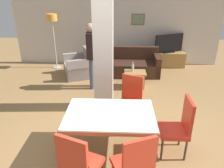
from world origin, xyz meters
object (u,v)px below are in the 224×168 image
at_px(coffee_table, 135,79).
at_px(tv_stand, 167,59).
at_px(dining_chair_head_right, 179,125).
at_px(armchair, 80,67).
at_px(standing_person, 91,52).
at_px(dining_chair_near_left, 78,163).
at_px(bottle, 133,68).
at_px(dining_chair_near_right, 134,164).
at_px(sofa, 131,65).
at_px(dining_chair_far_right, 130,99).
at_px(floor_lamp, 52,23).
at_px(tv_screen, 169,44).
at_px(dining_table, 110,121).

xyz_separation_m(coffee_table, tv_stand, (1.24, 1.82, 0.02)).
bearing_deg(dining_chair_head_right, armchair, 32.84).
height_order(dining_chair_head_right, standing_person, standing_person).
bearing_deg(dining_chair_near_left, dining_chair_head_right, 52.92).
bearing_deg(bottle, coffee_table, -44.41).
distance_m(dining_chair_near_left, armchair, 4.45).
height_order(dining_chair_near_right, bottle, dining_chair_near_right).
relative_size(sofa, tv_stand, 1.47).
relative_size(dining_chair_near_left, dining_chair_far_right, 1.00).
relative_size(armchair, tv_stand, 0.98).
bearing_deg(dining_chair_far_right, dining_chair_head_right, 153.37).
bearing_deg(coffee_table, floor_lamp, 149.44).
bearing_deg(standing_person, coffee_table, 90.00).
bearing_deg(dining_chair_near_left, sofa, 101.25).
bearing_deg(dining_chair_near_left, floor_lamp, 130.67).
xyz_separation_m(dining_chair_near_left, tv_screen, (2.17, 5.38, 0.28)).
relative_size(tv_stand, floor_lamp, 0.65).
bearing_deg(tv_stand, standing_person, -142.25).
relative_size(coffee_table, tv_screen, 0.59).
bearing_deg(bottle, dining_chair_head_right, -77.01).
bearing_deg(standing_person, dining_chair_head_right, 30.97).
bearing_deg(dining_chair_far_right, dining_chair_near_right, 112.25).
bearing_deg(tv_screen, dining_chair_far_right, 44.00).
distance_m(dining_chair_head_right, standing_person, 3.17).
xyz_separation_m(armchair, standing_person, (0.49, -0.88, 0.74)).
xyz_separation_m(dining_table, bottle, (0.50, 2.73, -0.03)).
distance_m(coffee_table, floor_lamp, 3.36).
height_order(dining_chair_far_right, tv_screen, tv_screen).
relative_size(dining_chair_head_right, dining_chair_far_right, 1.00).
distance_m(dining_chair_head_right, floor_lamp, 5.42).
relative_size(dining_chair_head_right, sofa, 0.58).
height_order(armchair, tv_screen, tv_screen).
distance_m(coffee_table, standing_person, 1.44).
xyz_separation_m(dining_chair_near_right, tv_screen, (1.45, 5.36, 0.28)).
bearing_deg(floor_lamp, bottle, -30.12).
bearing_deg(dining_chair_near_left, dining_chair_near_right, 22.84).
xyz_separation_m(dining_chair_head_right, standing_person, (-1.76, 2.59, 0.49)).
distance_m(dining_chair_near_right, sofa, 4.60).
bearing_deg(dining_chair_far_right, coffee_table, -74.35).
relative_size(coffee_table, floor_lamp, 0.33).
height_order(dining_chair_near_right, dining_chair_head_right, same).
relative_size(dining_chair_near_right, tv_stand, 0.86).
height_order(dining_table, dining_chair_near_right, dining_chair_near_right).
xyz_separation_m(dining_chair_far_right, bottle, (0.14, 1.85, 0.01)).
height_order(dining_chair_head_right, dining_chair_far_right, same).
bearing_deg(sofa, dining_chair_near_right, 88.17).
distance_m(dining_table, armchair, 3.67).
distance_m(bottle, tv_screen, 2.21).
distance_m(dining_chair_head_right, tv_screen, 4.54).
relative_size(dining_chair_far_right, tv_stand, 0.86).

